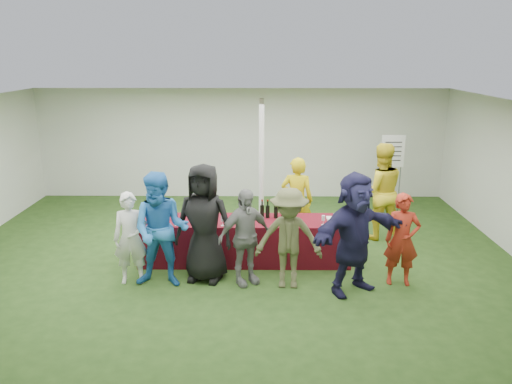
{
  "coord_description": "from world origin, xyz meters",
  "views": [
    {
      "loc": [
        0.49,
        -8.17,
        3.52
      ],
      "look_at": [
        0.41,
        -0.07,
        1.25
      ],
      "focal_mm": 35.0,
      "sensor_mm": 36.0,
      "label": 1
    }
  ],
  "objects_px": {
    "customer_3": "(245,237)",
    "customer_0": "(131,238)",
    "dump_bucket": "(339,219)",
    "staff_pourer": "(297,201)",
    "customer_6": "(402,240)",
    "customer_2": "(204,223)",
    "serving_table": "(244,240)",
    "staff_back": "(380,191)",
    "customer_4": "(289,238)",
    "customer_1": "(161,230)",
    "wine_list_sign": "(392,157)",
    "customer_5": "(354,233)"
  },
  "relations": [
    {
      "from": "customer_3",
      "to": "customer_0",
      "type": "bearing_deg",
      "value": 148.21
    },
    {
      "from": "customer_0",
      "to": "dump_bucket",
      "type": "bearing_deg",
      "value": 2.41
    },
    {
      "from": "staff_pourer",
      "to": "customer_6",
      "type": "xyz_separation_m",
      "value": [
        1.51,
        -1.76,
        -0.1
      ]
    },
    {
      "from": "customer_2",
      "to": "serving_table",
      "type": "bearing_deg",
      "value": 62.7
    },
    {
      "from": "customer_3",
      "to": "staff_back",
      "type": "bearing_deg",
      "value": 7.87
    },
    {
      "from": "customer_2",
      "to": "customer_6",
      "type": "relative_size",
      "value": 1.29
    },
    {
      "from": "staff_back",
      "to": "customer_3",
      "type": "relative_size",
      "value": 1.22
    },
    {
      "from": "customer_0",
      "to": "customer_4",
      "type": "relative_size",
      "value": 0.93
    },
    {
      "from": "customer_2",
      "to": "customer_3",
      "type": "xyz_separation_m",
      "value": [
        0.64,
        -0.15,
        -0.17
      ]
    },
    {
      "from": "staff_back",
      "to": "customer_6",
      "type": "distance_m",
      "value": 2.05
    },
    {
      "from": "staff_back",
      "to": "customer_1",
      "type": "relative_size",
      "value": 1.04
    },
    {
      "from": "customer_4",
      "to": "customer_3",
      "type": "bearing_deg",
      "value": 175.15
    },
    {
      "from": "customer_0",
      "to": "customer_3",
      "type": "height_order",
      "value": "customer_3"
    },
    {
      "from": "wine_list_sign",
      "to": "customer_5",
      "type": "height_order",
      "value": "customer_5"
    },
    {
      "from": "wine_list_sign",
      "to": "customer_3",
      "type": "relative_size",
      "value": 1.17
    },
    {
      "from": "customer_1",
      "to": "serving_table",
      "type": "bearing_deg",
      "value": 41.44
    },
    {
      "from": "customer_3",
      "to": "customer_4",
      "type": "distance_m",
      "value": 0.68
    },
    {
      "from": "wine_list_sign",
      "to": "customer_2",
      "type": "relative_size",
      "value": 0.95
    },
    {
      "from": "customer_0",
      "to": "customer_3",
      "type": "bearing_deg",
      "value": -9.2
    },
    {
      "from": "staff_back",
      "to": "customer_1",
      "type": "height_order",
      "value": "staff_back"
    },
    {
      "from": "customer_1",
      "to": "customer_2",
      "type": "relative_size",
      "value": 0.96
    },
    {
      "from": "wine_list_sign",
      "to": "dump_bucket",
      "type": "bearing_deg",
      "value": -118.95
    },
    {
      "from": "customer_2",
      "to": "customer_5",
      "type": "height_order",
      "value": "customer_2"
    },
    {
      "from": "customer_5",
      "to": "customer_6",
      "type": "height_order",
      "value": "customer_5"
    },
    {
      "from": "customer_4",
      "to": "customer_6",
      "type": "height_order",
      "value": "customer_4"
    },
    {
      "from": "serving_table",
      "to": "customer_1",
      "type": "distance_m",
      "value": 1.65
    },
    {
      "from": "serving_table",
      "to": "customer_2",
      "type": "distance_m",
      "value": 1.11
    },
    {
      "from": "wine_list_sign",
      "to": "customer_3",
      "type": "xyz_separation_m",
      "value": [
        -3.12,
        -3.49,
        -0.54
      ]
    },
    {
      "from": "staff_back",
      "to": "customer_6",
      "type": "relative_size",
      "value": 1.28
    },
    {
      "from": "customer_1",
      "to": "customer_6",
      "type": "bearing_deg",
      "value": 5.09
    },
    {
      "from": "customer_1",
      "to": "customer_4",
      "type": "xyz_separation_m",
      "value": [
        1.95,
        -0.03,
        -0.12
      ]
    },
    {
      "from": "serving_table",
      "to": "customer_4",
      "type": "distance_m",
      "value": 1.28
    },
    {
      "from": "customer_2",
      "to": "customer_5",
      "type": "xyz_separation_m",
      "value": [
        2.28,
        -0.4,
        -0.01
      ]
    },
    {
      "from": "serving_table",
      "to": "customer_5",
      "type": "relative_size",
      "value": 1.93
    },
    {
      "from": "customer_0",
      "to": "customer_1",
      "type": "height_order",
      "value": "customer_1"
    },
    {
      "from": "staff_back",
      "to": "customer_0",
      "type": "xyz_separation_m",
      "value": [
        -4.32,
        -2.02,
        -0.21
      ]
    },
    {
      "from": "serving_table",
      "to": "customer_0",
      "type": "distance_m",
      "value": 1.97
    },
    {
      "from": "wine_list_sign",
      "to": "staff_back",
      "type": "distance_m",
      "value": 1.6
    },
    {
      "from": "customer_5",
      "to": "serving_table",
      "type": "bearing_deg",
      "value": 114.46
    },
    {
      "from": "customer_5",
      "to": "staff_pourer",
      "type": "bearing_deg",
      "value": 77.88
    },
    {
      "from": "dump_bucket",
      "to": "customer_4",
      "type": "xyz_separation_m",
      "value": [
        -0.88,
        -0.76,
        -0.05
      ]
    },
    {
      "from": "customer_1",
      "to": "customer_5",
      "type": "distance_m",
      "value": 2.92
    },
    {
      "from": "staff_pourer",
      "to": "staff_back",
      "type": "xyz_separation_m",
      "value": [
        1.62,
        0.27,
        0.11
      ]
    },
    {
      "from": "staff_back",
      "to": "serving_table",
      "type": "bearing_deg",
      "value": 21.15
    },
    {
      "from": "customer_3",
      "to": "customer_6",
      "type": "distance_m",
      "value": 2.43
    },
    {
      "from": "customer_1",
      "to": "customer_2",
      "type": "bearing_deg",
      "value": 23.43
    },
    {
      "from": "staff_back",
      "to": "customer_4",
      "type": "distance_m",
      "value": 2.85
    },
    {
      "from": "customer_0",
      "to": "customer_5",
      "type": "bearing_deg",
      "value": -12.98
    },
    {
      "from": "serving_table",
      "to": "customer_1",
      "type": "height_order",
      "value": "customer_1"
    },
    {
      "from": "staff_pourer",
      "to": "customer_3",
      "type": "height_order",
      "value": "staff_pourer"
    }
  ]
}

